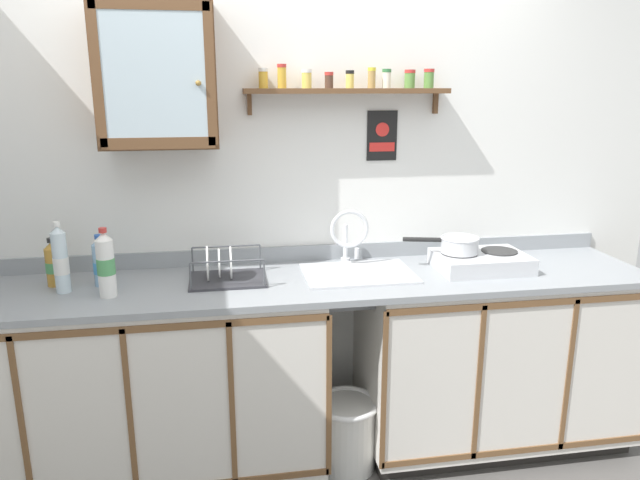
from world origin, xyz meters
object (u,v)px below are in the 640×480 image
Objects in this scene: hot_plate_stove at (481,261)px; trash_bin at (346,432)px; saucepan at (458,244)px; bottle_opaque_white_1 at (106,265)px; sink at (357,276)px; bottle_juice_amber_0 at (53,265)px; bottle_water_blue_2 at (100,263)px; bottle_water_clear_3 at (61,261)px; dish_rack at (225,274)px; wall_cabinet at (157,76)px; warning_sign at (382,136)px.

hot_plate_stove is 1.07m from trash_bin.
bottle_opaque_white_1 is at bearing -175.94° from saucepan.
sink is 2.34× the size of bottle_juice_amber_0.
bottle_water_blue_2 is (-1.79, 0.06, 0.06)m from hot_plate_stove.
saucepan is at bearing 0.77° from bottle_water_clear_3.
bottle_water_blue_2 is at bearing 177.98° from hot_plate_stove.
dish_rack is (-1.24, 0.03, -0.01)m from hot_plate_stove.
bottle_opaque_white_1 is at bearing 179.09° from trash_bin.
hot_plate_stove is at bearing -3.80° from sink.
wall_cabinet is at bearing 21.05° from bottle_water_blue_2.
wall_cabinet is (0.29, 0.11, 0.81)m from bottle_water_blue_2.
bottle_water_blue_2 is at bearing 109.42° from bottle_opaque_white_1.
wall_cabinet reaches higher than bottle_opaque_white_1.
wall_cabinet reaches higher than hot_plate_stove.
sink is 1.34m from bottle_water_clear_3.
trash_bin is (0.55, -0.14, -0.80)m from dish_rack.
hot_plate_stove is 1.80m from bottle_water_blue_2.
bottle_water_clear_3 is at bearing -177.26° from dish_rack.
dish_rack is at bearing -29.13° from wall_cabinet.
sink is 0.63m from dish_rack.
bottle_juice_amber_0 reaches higher than dish_rack.
trash_bin is at bearing -8.80° from bottle_water_blue_2.
saucepan is 1.64× the size of bottle_juice_amber_0.
bottle_water_clear_3 reaches higher than dish_rack.
bottle_opaque_white_1 is 0.52m from dish_rack.
bottle_water_blue_2 is at bearing -9.17° from bottle_juice_amber_0.
bottle_water_blue_2 is 0.38× the size of wall_cabinet.
wall_cabinet reaches higher than dish_rack.
dish_rack reaches higher than hot_plate_stove.
hot_plate_stove is 1.94m from bottle_water_clear_3.
sink is at bearing 0.68° from dish_rack.
saucepan reaches higher than trash_bin.
bottle_juice_amber_0 is at bearing -171.00° from wall_cabinet.
trash_bin is (1.05, -0.02, -0.91)m from bottle_opaque_white_1.
sink is 0.52m from saucepan.
bottle_water_clear_3 reaches higher than bottle_opaque_white_1.
bottle_juice_amber_0 is (-2.00, 0.10, 0.06)m from hot_plate_stove.
bottle_water_blue_2 reaches higher than trash_bin.
warning_sign is at bearing 16.73° from bottle_opaque_white_1.
warning_sign is at bearing 145.22° from hot_plate_stove.
warning_sign reaches higher than trash_bin.
sink is at bearing 6.69° from bottle_opaque_white_1.
bottle_juice_amber_0 is at bearing 177.23° from hot_plate_stove.
sink is at bearing 176.20° from hot_plate_stove.
sink reaches higher than trash_bin.
bottle_opaque_white_1 is 1.39m from trash_bin.
sink is 0.77m from trash_bin.
bottle_juice_amber_0 is 0.73× the size of bottle_opaque_white_1.
bottle_juice_amber_0 is 0.64× the size of dish_rack.
sink is 1.14m from bottle_opaque_white_1.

